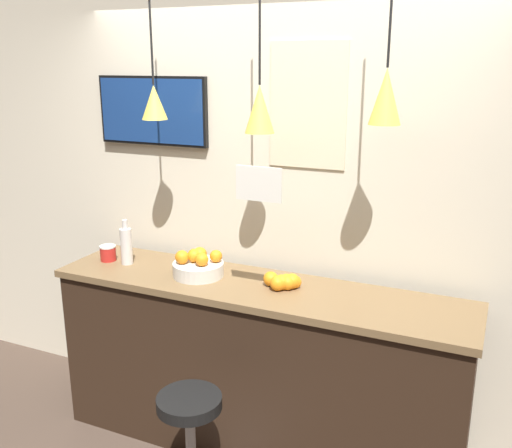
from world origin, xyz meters
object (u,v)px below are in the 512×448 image
bar_stool (191,441)px  mounted_tv (152,111)px  spread_jar (108,253)px  fruit_bowl (198,266)px  juice_bottle (126,245)px

bar_stool → mounted_tv: (-0.76, 0.92, 1.51)m
spread_jar → fruit_bowl: bearing=-0.0°
fruit_bowl → mounted_tv: size_ratio=0.39×
fruit_bowl → spread_jar: 0.64m
bar_stool → fruit_bowl: size_ratio=2.22×
fruit_bowl → juice_bottle: (-0.49, 0.00, 0.06)m
fruit_bowl → mounted_tv: mounted_tv is taller
juice_bottle → mounted_tv: 0.84m
fruit_bowl → bar_stool: bearing=-65.2°
bar_stool → mounted_tv: size_ratio=0.86×
spread_jar → mounted_tv: 0.92m
bar_stool → fruit_bowl: (-0.28, 0.60, 0.68)m
spread_jar → mounted_tv: (0.15, 0.33, 0.84)m
bar_stool → spread_jar: (-0.91, 0.60, 0.66)m
spread_jar → mounted_tv: bearing=65.1°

